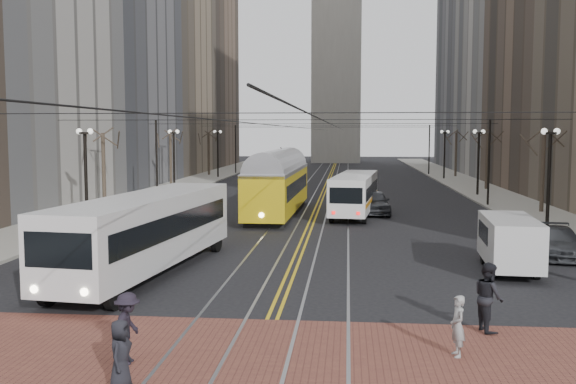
% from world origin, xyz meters
% --- Properties ---
extents(ground, '(260.00, 260.00, 0.00)m').
position_xyz_m(ground, '(0.00, 0.00, 0.00)').
color(ground, black).
rests_on(ground, ground).
extents(sidewalk_left, '(5.00, 140.00, 0.15)m').
position_xyz_m(sidewalk_left, '(-15.00, 45.00, 0.07)').
color(sidewalk_left, gray).
rests_on(sidewalk_left, ground).
extents(sidewalk_right, '(5.00, 140.00, 0.15)m').
position_xyz_m(sidewalk_right, '(15.00, 45.00, 0.07)').
color(sidewalk_right, gray).
rests_on(sidewalk_right, ground).
extents(crosswalk_band, '(25.00, 6.00, 0.01)m').
position_xyz_m(crosswalk_band, '(0.00, -4.00, 0.01)').
color(crosswalk_band, brown).
rests_on(crosswalk_band, ground).
extents(streetcar_rails, '(4.80, 130.00, 0.02)m').
position_xyz_m(streetcar_rails, '(0.00, 45.00, 0.00)').
color(streetcar_rails, gray).
rests_on(streetcar_rails, ground).
extents(centre_lines, '(0.42, 130.00, 0.01)m').
position_xyz_m(centre_lines, '(0.00, 45.00, 0.01)').
color(centre_lines, gold).
rests_on(centre_lines, ground).
extents(building_left_mid, '(16.00, 20.00, 34.00)m').
position_xyz_m(building_left_mid, '(-25.50, 46.00, 17.00)').
color(building_left_mid, slate).
rests_on(building_left_mid, ground).
extents(building_left_far, '(16.00, 20.00, 40.00)m').
position_xyz_m(building_left_far, '(-25.50, 86.00, 20.00)').
color(building_left_far, brown).
rests_on(building_left_far, ground).
extents(building_right_far, '(16.00, 20.00, 40.00)m').
position_xyz_m(building_right_far, '(25.50, 86.00, 20.00)').
color(building_right_far, slate).
rests_on(building_right_far, ground).
extents(lamp_posts, '(27.60, 57.20, 5.60)m').
position_xyz_m(lamp_posts, '(-0.00, 28.75, 2.80)').
color(lamp_posts, black).
rests_on(lamp_posts, ground).
extents(street_trees, '(31.68, 53.28, 5.60)m').
position_xyz_m(street_trees, '(0.00, 35.25, 2.80)').
color(street_trees, '#382D23').
rests_on(street_trees, ground).
extents(trolley_wires, '(25.96, 120.00, 6.60)m').
position_xyz_m(trolley_wires, '(0.00, 34.83, 3.77)').
color(trolley_wires, black).
rests_on(trolley_wires, ground).
extents(transit_bus, '(4.10, 12.86, 3.16)m').
position_xyz_m(transit_bus, '(-5.68, 4.81, 1.58)').
color(transit_bus, silver).
rests_on(transit_bus, ground).
extents(streetcar, '(3.06, 14.61, 3.43)m').
position_xyz_m(streetcar, '(-2.50, 23.75, 1.71)').
color(streetcar, gold).
rests_on(streetcar, ground).
extents(rear_bus, '(3.50, 10.88, 2.79)m').
position_xyz_m(rear_bus, '(2.75, 23.89, 1.39)').
color(rear_bus, white).
rests_on(rear_bus, ground).
extents(cargo_van, '(2.29, 5.12, 2.20)m').
position_xyz_m(cargo_van, '(8.80, 6.61, 1.10)').
color(cargo_van, silver).
rests_on(cargo_van, ground).
extents(sedan_grey, '(2.33, 5.05, 1.68)m').
position_xyz_m(sedan_grey, '(4.05, 24.59, 0.84)').
color(sedan_grey, '#3B3D42').
rests_on(sedan_grey, ground).
extents(sedan_parked, '(2.54, 4.85, 1.34)m').
position_xyz_m(sedan_parked, '(11.80, 10.00, 0.67)').
color(sedan_parked, '#3D4045').
rests_on(sedan_parked, ground).
extents(pedestrian_a, '(0.51, 0.77, 1.56)m').
position_xyz_m(pedestrian_a, '(-2.69, -6.50, 0.79)').
color(pedestrian_a, black).
rests_on(pedestrian_a, crosswalk_band).
extents(pedestrian_b, '(0.45, 0.62, 1.56)m').
position_xyz_m(pedestrian_b, '(5.03, -3.69, 0.79)').
color(pedestrian_b, gray).
rests_on(pedestrian_b, crosswalk_band).
extents(pedestrian_c, '(0.94, 1.10, 1.97)m').
position_xyz_m(pedestrian_c, '(6.25, -1.50, 1.00)').
color(pedestrian_c, black).
rests_on(pedestrian_c, crosswalk_band).
extents(pedestrian_d, '(0.66, 1.14, 1.76)m').
position_xyz_m(pedestrian_d, '(-3.08, -4.94, 0.89)').
color(pedestrian_d, black).
rests_on(pedestrian_d, crosswalk_band).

